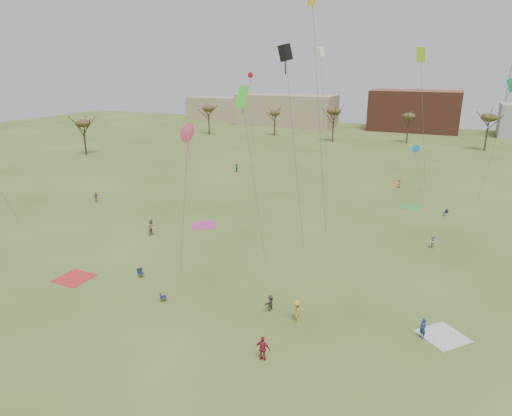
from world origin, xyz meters
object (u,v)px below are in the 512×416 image
at_px(flyer_near_right, 423,328).
at_px(camp_chair_center, 163,299).
at_px(camp_chair_left, 141,275).
at_px(camp_chair_right, 445,214).
at_px(spectator_fore_a, 263,349).

height_order(flyer_near_right, camp_chair_center, flyer_near_right).
bearing_deg(camp_chair_left, camp_chair_center, -90.23).
xyz_separation_m(camp_chair_left, camp_chair_center, (4.65, -2.92, 0.00)).
height_order(camp_chair_left, camp_chair_right, same).
distance_m(camp_chair_left, camp_chair_right, 40.62).
relative_size(flyer_near_right, camp_chair_right, 1.90).
bearing_deg(flyer_near_right, spectator_fore_a, -98.45).
relative_size(camp_chair_left, camp_chair_center, 1.00).
bearing_deg(camp_chair_right, flyer_near_right, -43.93).
xyz_separation_m(spectator_fore_a, camp_chair_left, (-15.57, 6.77, -0.65)).
bearing_deg(camp_chair_center, camp_chair_left, 20.79).
bearing_deg(camp_chair_left, camp_chair_right, -7.35).
distance_m(camp_chair_left, camp_chair_center, 5.50).
distance_m(flyer_near_right, camp_chair_right, 31.04).
distance_m(spectator_fore_a, camp_chair_center, 11.59).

